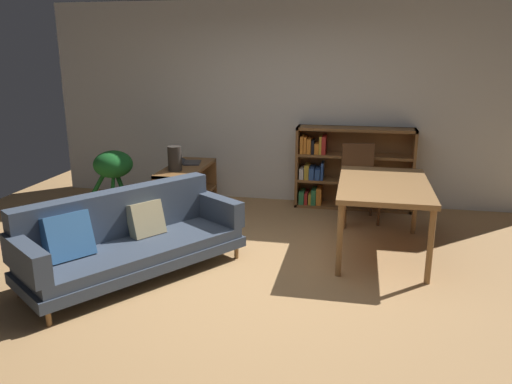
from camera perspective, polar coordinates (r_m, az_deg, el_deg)
ground_plane at (r=4.67m, az=-0.68°, el=-10.00°), size 8.16×8.16×0.00m
back_wall_panel at (r=6.91m, az=4.11°, el=10.01°), size 6.80×0.10×2.70m
fabric_couch at (r=4.82m, az=-14.40°, el=-5.07°), size 1.82×2.13×0.78m
media_console at (r=6.45m, az=-7.86°, el=0.06°), size 0.47×1.12×0.64m
open_laptop at (r=6.54m, az=-7.89°, el=3.48°), size 0.43×0.36×0.10m
desk_speaker at (r=6.13m, az=-9.25°, el=3.80°), size 0.17×0.17×0.30m
potted_floor_plant at (r=6.61m, az=-15.93°, el=2.12°), size 0.57×0.49×0.83m
dining_table at (r=5.22m, az=14.36°, el=0.28°), size 0.90×1.43×0.75m
dining_chair_near at (r=6.30m, az=11.64°, el=1.59°), size 0.52×0.50×0.94m
bookshelf at (r=6.80m, az=10.19°, el=2.72°), size 1.53×0.34×1.08m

